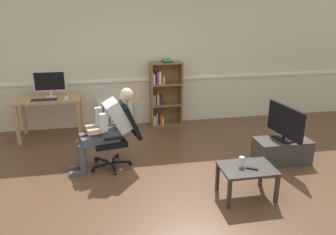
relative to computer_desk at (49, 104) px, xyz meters
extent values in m
plane|color=brown|center=(1.79, -2.15, -0.64)|extent=(18.00, 18.00, 0.00)
cube|color=beige|center=(1.79, 0.50, 0.71)|extent=(12.00, 0.10, 2.70)
cube|color=white|center=(1.79, 0.44, 0.28)|extent=(12.00, 0.03, 0.05)
cube|color=tan|center=(-0.52, -0.27, -0.28)|extent=(0.06, 0.06, 0.72)
cube|color=tan|center=(0.52, -0.27, -0.28)|extent=(0.06, 0.06, 0.72)
cube|color=tan|center=(0.52, 0.27, -0.28)|extent=(0.06, 0.06, 0.72)
cube|color=tan|center=(-0.52, 0.27, -0.28)|extent=(0.06, 0.06, 0.72)
cube|color=tan|center=(0.00, 0.00, 0.10)|extent=(1.12, 0.61, 0.04)
cube|color=silver|center=(0.04, 0.06, 0.13)|extent=(0.18, 0.14, 0.01)
cube|color=silver|center=(0.04, 0.08, 0.18)|extent=(0.04, 0.02, 0.10)
cube|color=silver|center=(0.04, 0.08, 0.41)|extent=(0.56, 0.02, 0.36)
cube|color=black|center=(0.04, 0.07, 0.41)|extent=(0.52, 0.00, 0.32)
cube|color=black|center=(-0.05, -0.14, 0.13)|extent=(0.44, 0.12, 0.02)
cube|color=white|center=(0.33, -0.12, 0.14)|extent=(0.06, 0.10, 0.03)
cube|color=brown|center=(1.91, 0.27, 0.01)|extent=(0.03, 0.28, 1.29)
cube|color=brown|center=(2.50, 0.27, 0.01)|extent=(0.03, 0.28, 1.29)
cube|color=brown|center=(2.20, 0.41, 0.01)|extent=(0.60, 0.02, 1.29)
cube|color=brown|center=(2.20, 0.27, -0.62)|extent=(0.56, 0.28, 0.03)
cube|color=brown|center=(2.20, 0.27, -0.20)|extent=(0.56, 0.28, 0.03)
cube|color=brown|center=(2.20, 0.27, 0.22)|extent=(0.56, 0.28, 0.03)
cube|color=brown|center=(2.20, 0.27, 0.64)|extent=(0.56, 0.28, 0.03)
cube|color=white|center=(1.96, 0.28, -0.52)|extent=(0.05, 0.19, 0.18)
cube|color=#6699A3|center=(1.96, 0.28, -0.09)|extent=(0.05, 0.19, 0.20)
cube|color=white|center=(1.96, 0.29, 0.33)|extent=(0.04, 0.19, 0.20)
cube|color=#6699A3|center=(2.01, 0.28, -0.49)|extent=(0.04, 0.19, 0.23)
cube|color=gold|center=(2.03, 0.27, -0.08)|extent=(0.04, 0.19, 0.22)
cube|color=#89428E|center=(2.02, 0.27, 0.35)|extent=(0.03, 0.19, 0.23)
cube|color=red|center=(2.08, 0.28, -0.51)|extent=(0.04, 0.19, 0.19)
cube|color=#89428E|center=(2.05, 0.27, -0.10)|extent=(0.04, 0.19, 0.17)
cube|color=white|center=(2.07, 0.28, 0.35)|extent=(0.04, 0.19, 0.24)
cube|color=gold|center=(2.12, 0.29, -0.53)|extent=(0.04, 0.19, 0.16)
cube|color=black|center=(2.09, 0.26, -0.10)|extent=(0.03, 0.19, 0.18)
cube|color=orange|center=(2.14, 0.27, 0.31)|extent=(0.05, 0.19, 0.16)
cube|color=black|center=(2.24, 0.28, 0.66)|extent=(0.16, 0.22, 0.02)
cube|color=#38844C|center=(2.21, 0.29, 0.69)|extent=(0.16, 0.22, 0.02)
cube|color=white|center=(0.89, 0.39, -0.37)|extent=(0.09, 0.08, 0.54)
cube|color=white|center=(1.01, 0.39, -0.37)|extent=(0.09, 0.08, 0.54)
cube|color=white|center=(1.13, 0.39, -0.37)|extent=(0.09, 0.08, 0.54)
cube|color=white|center=(1.25, 0.39, -0.37)|extent=(0.09, 0.08, 0.54)
cube|color=white|center=(1.37, 0.39, -0.37)|extent=(0.09, 0.08, 0.54)
cube|color=white|center=(1.48, 0.39, -0.37)|extent=(0.09, 0.08, 0.54)
cube|color=black|center=(1.06, -1.54, -0.57)|extent=(0.10, 0.30, 0.02)
cylinder|color=black|center=(1.09, -1.69, -0.61)|extent=(0.03, 0.06, 0.06)
cube|color=black|center=(1.18, -1.41, -0.57)|extent=(0.30, 0.07, 0.02)
cylinder|color=black|center=(1.33, -1.43, -0.61)|extent=(0.06, 0.03, 0.06)
cube|color=black|center=(1.09, -1.26, -0.57)|extent=(0.16, 0.29, 0.02)
cylinder|color=black|center=(1.15, -1.12, -0.61)|extent=(0.04, 0.06, 0.06)
cube|color=black|center=(0.92, -1.29, -0.57)|extent=(0.25, 0.23, 0.02)
cylinder|color=black|center=(0.81, -1.19, -0.61)|extent=(0.06, 0.05, 0.06)
cube|color=black|center=(0.90, -1.47, -0.57)|extent=(0.28, 0.18, 0.02)
cylinder|color=black|center=(0.77, -1.54, -0.61)|extent=(0.06, 0.05, 0.06)
cylinder|color=gray|center=(1.03, -1.40, -0.41)|extent=(0.05, 0.05, 0.30)
cube|color=black|center=(1.03, -1.40, -0.23)|extent=(0.54, 0.54, 0.07)
cube|color=black|center=(1.35, -1.33, 0.07)|extent=(0.34, 0.48, 0.54)
cube|color=black|center=(0.99, -1.14, -0.08)|extent=(0.28, 0.10, 0.03)
cube|color=black|center=(1.10, -1.65, -0.08)|extent=(0.28, 0.10, 0.03)
cube|color=#4C4C51|center=(1.03, -1.40, -0.12)|extent=(0.32, 0.39, 0.14)
cube|color=silver|center=(1.17, -1.37, 0.16)|extent=(0.45, 0.41, 0.52)
sphere|color=beige|center=(1.32, -1.33, 0.47)|extent=(0.20, 0.20, 0.20)
cube|color=black|center=(0.75, -1.45, -0.02)|extent=(0.15, 0.07, 0.02)
cube|color=#4C4C51|center=(0.80, -1.34, -0.15)|extent=(0.44, 0.21, 0.13)
cylinder|color=#4C4C51|center=(0.60, -1.38, -0.41)|extent=(0.10, 0.10, 0.46)
cube|color=#4C4C51|center=(0.50, -1.40, -0.61)|extent=(0.23, 0.13, 0.06)
cube|color=#4C4C51|center=(0.84, -1.54, -0.15)|extent=(0.44, 0.21, 0.13)
cylinder|color=#4C4C51|center=(0.64, -1.58, -0.41)|extent=(0.10, 0.10, 0.46)
cube|color=#4C4C51|center=(0.54, -1.60, -0.61)|extent=(0.23, 0.13, 0.06)
cube|color=silver|center=(0.90, -1.26, 0.14)|extent=(0.11, 0.10, 0.26)
cube|color=beige|center=(0.81, -1.34, 0.00)|extent=(0.25, 0.12, 0.07)
cube|color=silver|center=(0.96, -1.57, 0.14)|extent=(0.11, 0.10, 0.26)
cube|color=beige|center=(0.85, -1.53, 0.00)|extent=(0.25, 0.12, 0.07)
cube|color=#3D3833|center=(3.68, -1.72, -0.45)|extent=(0.84, 0.44, 0.37)
cube|color=black|center=(3.68, -1.72, -0.26)|extent=(0.24, 0.35, 0.02)
cylinder|color=black|center=(3.68, -1.72, -0.22)|extent=(0.04, 0.04, 0.05)
cube|color=black|center=(3.68, -1.72, 0.04)|extent=(0.16, 0.81, 0.47)
cube|color=white|center=(3.70, -1.72, 0.04)|extent=(0.11, 0.76, 0.43)
cube|color=#332D28|center=(2.42, -2.79, -0.45)|extent=(0.04, 0.04, 0.38)
cube|color=#332D28|center=(3.04, -2.79, -0.45)|extent=(0.04, 0.04, 0.38)
cube|color=#332D28|center=(3.04, -2.35, -0.45)|extent=(0.04, 0.04, 0.38)
cube|color=#332D28|center=(2.42, -2.35, -0.45)|extent=(0.04, 0.04, 0.38)
cube|color=#332D28|center=(2.73, -2.57, -0.24)|extent=(0.68, 0.50, 0.03)
cylinder|color=silver|center=(2.66, -2.53, -0.16)|extent=(0.07, 0.07, 0.13)
cube|color=black|center=(2.76, -2.62, -0.22)|extent=(0.15, 0.11, 0.02)
camera|label=1|loc=(1.03, -6.15, 1.76)|focal=36.15mm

